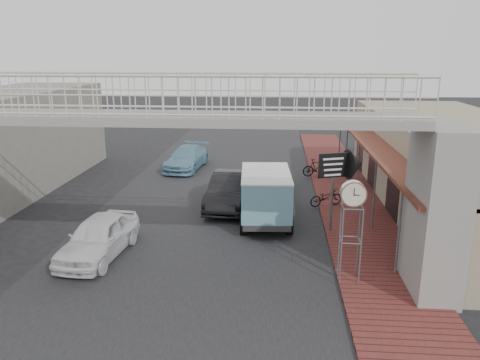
% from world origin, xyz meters
% --- Properties ---
extents(ground, '(120.00, 120.00, 0.00)m').
position_xyz_m(ground, '(0.00, 0.00, 0.00)').
color(ground, black).
rests_on(ground, ground).
extents(road_strip, '(10.00, 60.00, 0.01)m').
position_xyz_m(road_strip, '(0.00, 0.00, 0.01)').
color(road_strip, black).
rests_on(road_strip, ground).
extents(sidewalk, '(3.00, 40.00, 0.10)m').
position_xyz_m(sidewalk, '(6.50, 3.00, 0.05)').
color(sidewalk, maroon).
rests_on(sidewalk, ground).
extents(shophouse_row, '(7.20, 18.00, 4.00)m').
position_xyz_m(shophouse_row, '(10.97, 4.00, 2.01)').
color(shophouse_row, gray).
rests_on(shophouse_row, ground).
extents(footbridge, '(16.40, 2.40, 6.34)m').
position_xyz_m(footbridge, '(0.00, -4.00, 3.18)').
color(footbridge, gray).
rests_on(footbridge, ground).
extents(building_far_left, '(5.00, 14.00, 5.00)m').
position_xyz_m(building_far_left, '(-11.00, 6.00, 2.50)').
color(building_far_left, gray).
rests_on(building_far_left, ground).
extents(white_hatchback, '(2.06, 4.32, 1.43)m').
position_xyz_m(white_hatchback, '(-3.12, -2.35, 0.71)').
color(white_hatchback, white).
rests_on(white_hatchback, ground).
extents(dark_sedan, '(2.01, 4.87, 1.57)m').
position_xyz_m(dark_sedan, '(0.90, 3.46, 0.78)').
color(dark_sedan, black).
rests_on(dark_sedan, ground).
extents(angkot_curb, '(2.26, 4.78, 1.32)m').
position_xyz_m(angkot_curb, '(2.50, 6.07, 0.66)').
color(angkot_curb, '#75B7CB').
rests_on(angkot_curb, ground).
extents(angkot_far, '(2.37, 4.80, 1.34)m').
position_xyz_m(angkot_far, '(-2.49, 10.47, 0.67)').
color(angkot_far, '#6699B2').
rests_on(angkot_far, ground).
extents(angkot_van, '(2.29, 4.58, 2.19)m').
position_xyz_m(angkot_van, '(2.58, 1.64, 1.39)').
color(angkot_van, black).
rests_on(angkot_van, ground).
extents(motorcycle_near, '(1.68, 1.16, 0.84)m').
position_xyz_m(motorcycle_near, '(5.30, 3.59, 0.52)').
color(motorcycle_near, black).
rests_on(motorcycle_near, sidewalk).
extents(motorcycle_far, '(1.73, 0.87, 1.00)m').
position_xyz_m(motorcycle_far, '(5.30, 8.89, 0.60)').
color(motorcycle_far, black).
rests_on(motorcycle_far, sidewalk).
extents(street_clock, '(0.78, 0.63, 3.19)m').
position_xyz_m(street_clock, '(5.30, -3.64, 2.75)').
color(street_clock, '#59595B').
rests_on(street_clock, sidewalk).
extents(arrow_sign, '(1.95, 1.31, 3.23)m').
position_xyz_m(arrow_sign, '(5.96, 0.83, 2.71)').
color(arrow_sign, '#59595B').
rests_on(arrow_sign, sidewalk).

